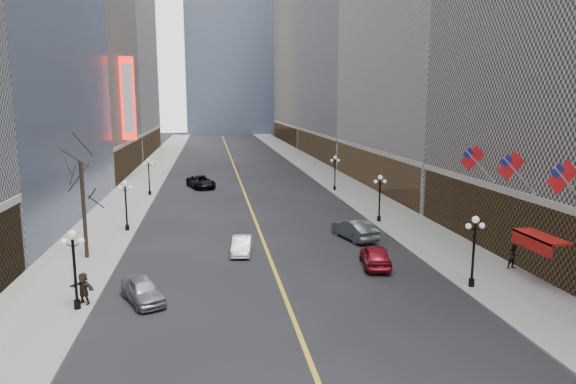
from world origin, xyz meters
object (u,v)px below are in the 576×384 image
object	(u,v)px
car_nb_near	(143,290)
car_sb_far	(354,229)
streetlamp_east_2	(380,193)
streetlamp_east_1	(474,244)
streetlamp_east_3	(335,169)
streetlamp_west_1	(74,262)
car_nb_far	(201,182)
car_nb_mid	(242,245)
streetlamp_west_3	(149,173)
car_sb_mid	(375,256)
streetlamp_west_2	(126,200)

from	to	relation	value
car_nb_near	car_sb_far	bearing A→B (deg)	11.43
streetlamp_east_2	car_nb_near	world-z (taller)	streetlamp_east_2
streetlamp_east_1	streetlamp_east_3	world-z (taller)	same
streetlamp_west_1	car_nb_far	bearing A→B (deg)	81.41
streetlamp_east_1	car_nb_mid	size ratio (longest dim) A/B	1.12
streetlamp_west_3	car_sb_far	world-z (taller)	streetlamp_west_3
streetlamp_east_1	car_nb_near	xyz separation A→B (m)	(-20.14, 0.86, -2.18)
streetlamp_west_1	car_sb_mid	xyz separation A→B (m)	(19.00, 5.13, -2.11)
streetlamp_east_3	streetlamp_west_2	distance (m)	29.68
streetlamp_east_3	car_nb_far	distance (m)	18.26
streetlamp_east_1	streetlamp_west_2	world-z (taller)	same
streetlamp_west_2	streetlamp_west_1	bearing A→B (deg)	-90.00
streetlamp_west_3	car_nb_near	size ratio (longest dim) A/B	1.07
streetlamp_west_2	car_nb_near	distance (m)	17.62
streetlamp_west_2	streetlamp_west_3	xyz separation A→B (m)	(0.00, 18.00, 0.00)
car_sb_mid	streetlamp_east_1	bearing A→B (deg)	141.80
streetlamp_west_3	car_sb_far	bearing A→B (deg)	-50.12
streetlamp_west_2	car_nb_near	size ratio (longest dim) A/B	1.07
streetlamp_west_3	car_nb_far	bearing A→B (deg)	40.09
streetlamp_east_1	streetlamp_east_3	size ratio (longest dim) A/B	1.00
streetlamp_west_2	car_nb_far	size ratio (longest dim) A/B	0.76
streetlamp_east_3	car_sb_mid	world-z (taller)	streetlamp_east_3
car_sb_far	car_nb_mid	bearing A→B (deg)	1.37
streetlamp_east_2	car_nb_far	world-z (taller)	streetlamp_east_2
car_nb_mid	car_sb_far	size ratio (longest dim) A/B	0.78
streetlamp_west_1	streetlamp_west_2	bearing A→B (deg)	90.00
car_nb_far	car_sb_far	bearing A→B (deg)	-83.50
car_nb_mid	car_sb_far	world-z (taller)	car_sb_far
streetlamp_west_3	car_nb_near	xyz separation A→B (m)	(3.46, -35.14, -2.18)
streetlamp_west_1	streetlamp_east_3	bearing A→B (deg)	56.75
streetlamp_east_1	streetlamp_west_2	distance (m)	29.68
streetlamp_west_2	streetlamp_west_3	bearing A→B (deg)	90.00
car_nb_far	car_sb_far	distance (m)	31.63
streetlamp_east_3	car_nb_mid	bearing A→B (deg)	-117.73
streetlamp_east_3	streetlamp_west_2	world-z (taller)	same
car_nb_near	car_nb_mid	bearing A→B (deg)	29.94
streetlamp_east_2	streetlamp_west_2	bearing A→B (deg)	180.00
streetlamp_east_1	streetlamp_west_3	distance (m)	43.05
streetlamp_west_1	car_nb_near	world-z (taller)	streetlamp_west_1
streetlamp_east_3	streetlamp_east_1	bearing A→B (deg)	-90.00
car_nb_far	car_sb_mid	xyz separation A→B (m)	(12.77, -36.12, -0.03)
streetlamp_east_3	car_nb_near	size ratio (longest dim) A/B	1.07
streetlamp_east_2	car_nb_far	xyz separation A→B (m)	(-17.37, 23.25, -2.08)
streetlamp_east_3	car_sb_mid	bearing A→B (deg)	-98.47
streetlamp_east_1	streetlamp_east_2	distance (m)	18.00
streetlamp_east_2	car_sb_mid	distance (m)	13.83
car_nb_mid	car_nb_far	distance (m)	31.70
streetlamp_east_1	car_sb_mid	xyz separation A→B (m)	(-4.60, 5.13, -2.11)
car_nb_near	car_sb_far	xyz separation A→B (m)	(16.12, 11.71, 0.13)
streetlamp_west_1	car_sb_far	world-z (taller)	streetlamp_west_1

